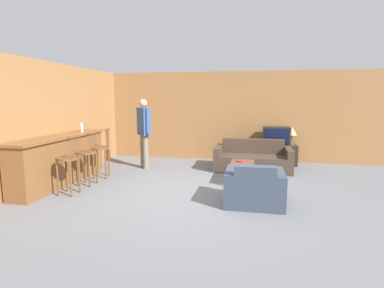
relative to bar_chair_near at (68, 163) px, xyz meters
The scene contains 16 objects.
ground_plane 2.39m from the bar_chair_near, 11.24° to the left, with size 24.00×24.00×0.00m, color slate.
wall_back 4.59m from the bar_chair_near, 60.01° to the left, with size 9.40×0.08×2.60m.
wall_left 2.05m from the bar_chair_near, 118.89° to the left, with size 0.08×8.48×2.60m.
bar_counter 0.88m from the bar_chair_near, 133.35° to the left, with size 0.55×2.73×1.04m.
bar_chair_near is the anchor object (origin of this frame).
bar_chair_mid 0.66m from the bar_chair_near, 90.00° to the left, with size 0.41×0.41×1.14m.
bar_chair_far 1.27m from the bar_chair_near, 90.02° to the left, with size 0.47×0.47×1.14m.
couch_far 4.40m from the bar_chair_near, 38.66° to the left, with size 1.92×0.94×0.76m.
armchair_near 3.47m from the bar_chair_near, ahead, with size 0.99×0.90×0.74m.
coffee_table 3.54m from the bar_chair_near, 25.05° to the left, with size 0.51×0.93×0.42m.
tv_unit 5.39m from the bar_chair_near, 41.21° to the left, with size 1.14×0.52×0.55m.
tv 5.38m from the bar_chair_near, 41.18° to the left, with size 0.72×0.48×0.50m.
bottle 1.60m from the bar_chair_near, 111.29° to the left, with size 0.06×0.06×0.27m.
book_on_table 3.57m from the bar_chair_near, 27.63° to the left, with size 0.21×0.22×0.03m.
table_lamp 5.70m from the bar_chair_near, 38.47° to the left, with size 0.28×0.28×0.50m.
person_by_window 2.49m from the bar_chair_near, 75.15° to the left, with size 0.46×0.47×1.81m.
Camera 1 is at (1.10, -5.41, 1.81)m, focal length 28.00 mm.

